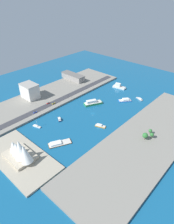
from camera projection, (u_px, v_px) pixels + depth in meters
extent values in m
plane|color=#145684|center=(93.00, 114.00, 270.65)|extent=(440.00, 440.00, 0.00)
cube|color=gray|center=(148.00, 139.00, 223.93)|extent=(70.00, 240.00, 2.58)
cube|color=gray|center=(54.00, 94.00, 315.99)|extent=(70.00, 240.00, 2.58)
cube|color=#A89E89|center=(20.00, 158.00, 200.19)|extent=(86.16, 41.97, 2.00)
cube|color=#38383D|center=(63.00, 98.00, 302.47)|extent=(9.90, 228.00, 0.15)
cube|color=white|center=(37.00, 126.00, 244.87)|extent=(11.12, 5.53, 1.24)
cone|color=white|center=(41.00, 128.00, 242.75)|extent=(1.38, 1.38, 1.11)
cube|color=white|center=(36.00, 125.00, 244.65)|extent=(5.46, 3.18, 1.17)
cube|color=beige|center=(37.00, 126.00, 244.51)|extent=(10.68, 5.31, 0.10)
cylinder|color=silver|center=(37.00, 123.00, 241.49)|extent=(0.24, 0.24, 10.65)
cube|color=blue|center=(125.00, 101.00, 299.80)|extent=(17.41, 18.97, 1.40)
cone|color=blue|center=(119.00, 101.00, 298.60)|extent=(1.78, 1.78, 1.26)
cube|color=white|center=(126.00, 99.00, 298.95)|extent=(10.73, 11.20, 2.32)
cube|color=beige|center=(125.00, 100.00, 299.40)|extent=(16.71, 18.22, 0.10)
cube|color=silver|center=(119.00, 87.00, 337.01)|extent=(22.25, 11.72, 2.78)
cone|color=silver|center=(126.00, 89.00, 332.04)|extent=(2.94, 2.94, 2.50)
cube|color=white|center=(118.00, 85.00, 335.97)|extent=(9.35, 6.94, 5.28)
cube|color=beige|center=(119.00, 86.00, 336.24)|extent=(21.36, 11.26, 0.10)
cube|color=#1E284C|center=(59.00, 119.00, 257.42)|extent=(9.53, 7.70, 1.62)
cone|color=#1E284C|center=(59.00, 117.00, 261.49)|extent=(2.00, 2.00, 1.46)
cube|color=white|center=(60.00, 119.00, 255.70)|extent=(5.33, 4.69, 1.69)
cube|color=beige|center=(59.00, 119.00, 256.96)|extent=(9.15, 7.39, 0.10)
cube|color=#2D8C4C|center=(93.00, 103.00, 291.12)|extent=(19.71, 27.51, 2.97)
cone|color=#2D8C4C|center=(102.00, 102.00, 295.38)|extent=(3.58, 3.58, 2.67)
cube|color=white|center=(91.00, 102.00, 288.39)|extent=(11.40, 15.25, 4.02)
cube|color=beige|center=(93.00, 102.00, 290.30)|extent=(18.92, 26.41, 0.10)
cube|color=orange|center=(100.00, 126.00, 245.54)|extent=(13.51, 8.50, 1.25)
cone|color=orange|center=(106.00, 127.00, 243.31)|extent=(1.43, 1.43, 1.12)
cube|color=white|center=(99.00, 125.00, 245.15)|extent=(6.95, 5.11, 1.71)
cube|color=beige|center=(100.00, 126.00, 245.18)|extent=(12.97, 8.16, 0.10)
cube|color=#999EA3|center=(139.00, 99.00, 303.78)|extent=(12.45, 6.96, 1.28)
cone|color=#999EA3|center=(137.00, 97.00, 308.48)|extent=(1.46, 1.46, 1.15)
cube|color=white|center=(140.00, 99.00, 301.82)|extent=(5.44, 3.68, 1.75)
cube|color=beige|center=(140.00, 99.00, 303.41)|extent=(11.95, 6.68, 0.10)
cube|color=brown|center=(60.00, 143.00, 218.76)|extent=(19.11, 26.24, 1.08)
cone|color=brown|center=(71.00, 141.00, 222.61)|extent=(1.30, 1.30, 0.97)
cube|color=white|center=(56.00, 143.00, 216.63)|extent=(11.24, 13.54, 1.92)
cube|color=beige|center=(60.00, 143.00, 218.44)|extent=(18.35, 25.19, 0.10)
cube|color=gray|center=(73.00, 77.00, 359.98)|extent=(44.62, 14.40, 9.39)
cube|color=slate|center=(73.00, 74.00, 357.26)|extent=(46.40, 14.98, 0.80)
cube|color=silver|center=(30.00, 91.00, 298.27)|extent=(25.29, 18.40, 21.11)
cube|color=#9D9992|center=(29.00, 84.00, 292.42)|extent=(26.30, 19.14, 0.80)
cylinder|color=black|center=(36.00, 112.00, 268.75)|extent=(0.26, 0.64, 0.64)
cylinder|color=black|center=(36.00, 112.00, 267.88)|extent=(0.26, 0.64, 0.64)
cylinder|color=black|center=(34.00, 113.00, 266.64)|extent=(0.26, 0.64, 0.64)
cylinder|color=black|center=(34.00, 113.00, 265.78)|extent=(0.26, 0.64, 0.64)
cube|color=blue|center=(35.00, 112.00, 267.08)|extent=(1.82, 4.77, 0.89)
cube|color=#262D38|center=(35.00, 112.00, 266.53)|extent=(1.58, 2.68, 0.61)
cylinder|color=black|center=(54.00, 103.00, 288.96)|extent=(0.27, 0.65, 0.64)
cylinder|color=black|center=(55.00, 103.00, 287.97)|extent=(0.27, 0.65, 0.64)
cylinder|color=black|center=(52.00, 104.00, 286.83)|extent=(0.27, 0.65, 0.64)
cylinder|color=black|center=(53.00, 104.00, 285.84)|extent=(0.27, 0.65, 0.64)
cube|color=yellow|center=(54.00, 103.00, 287.25)|extent=(2.02, 5.04, 0.76)
cube|color=#262D38|center=(53.00, 103.00, 286.75)|extent=(1.74, 2.84, 0.53)
cylinder|color=black|center=(47.00, 104.00, 286.43)|extent=(0.27, 0.65, 0.64)
cylinder|color=black|center=(47.00, 104.00, 287.34)|extent=(0.27, 0.65, 0.64)
cylinder|color=black|center=(50.00, 103.00, 288.59)|extent=(0.27, 0.65, 0.64)
cylinder|color=black|center=(49.00, 103.00, 289.50)|extent=(0.27, 0.65, 0.64)
cube|color=red|center=(48.00, 103.00, 287.82)|extent=(1.90, 5.12, 0.74)
cube|color=#262D38|center=(48.00, 103.00, 287.65)|extent=(1.62, 2.88, 0.49)
cylinder|color=black|center=(68.00, 97.00, 300.57)|extent=(0.18, 0.18, 5.50)
cube|color=black|center=(68.00, 95.00, 298.83)|extent=(0.36, 0.36, 1.00)
sphere|color=red|center=(68.00, 94.00, 298.64)|extent=(0.24, 0.24, 0.24)
sphere|color=yellow|center=(68.00, 95.00, 298.83)|extent=(0.24, 0.24, 0.24)
sphere|color=green|center=(68.00, 95.00, 299.02)|extent=(0.24, 0.24, 0.24)
cube|color=#BCAD93|center=(20.00, 156.00, 198.85)|extent=(31.45, 22.95, 3.00)
cone|color=white|center=(25.00, 154.00, 186.13)|extent=(14.73, 11.12, 20.48)
cone|color=white|center=(20.00, 149.00, 190.42)|extent=(15.51, 12.87, 21.18)
cone|color=white|center=(17.00, 148.00, 196.48)|extent=(13.54, 11.63, 14.32)
cone|color=white|center=(13.00, 146.00, 200.34)|extent=(10.45, 9.35, 12.15)
cylinder|color=brown|center=(150.00, 133.00, 229.07)|extent=(0.50, 0.50, 2.60)
sphere|color=#2D7233|center=(150.00, 131.00, 227.51)|extent=(4.04, 4.04, 4.04)
cylinder|color=brown|center=(151.00, 137.00, 222.31)|extent=(0.50, 0.50, 3.26)
sphere|color=#2D7233|center=(152.00, 135.00, 220.51)|extent=(4.34, 4.34, 4.34)
cylinder|color=brown|center=(145.00, 138.00, 220.50)|extent=(0.50, 0.50, 3.17)
sphere|color=#2D7233|center=(145.00, 135.00, 218.36)|extent=(6.06, 6.06, 6.06)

